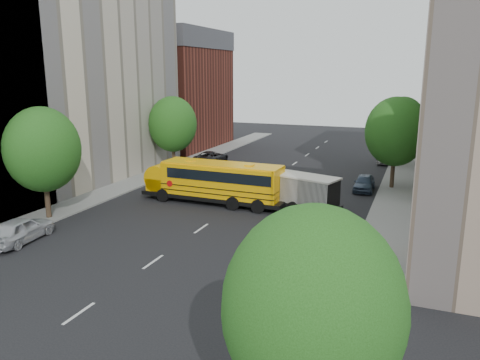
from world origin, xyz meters
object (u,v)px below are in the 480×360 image
Objects in this scene: street_tree_4 at (396,132)px; safari_truck at (299,191)px; parked_car_1 at (180,170)px; street_tree_1 at (43,150)px; parked_car_0 at (20,230)px; parked_car_4 at (364,183)px; street_tree_2 at (173,124)px; street_tree_3 at (313,308)px; school_bus at (212,180)px; parked_car_3 at (312,312)px; street_tree_5 at (402,122)px; parked_car_5 at (386,157)px; parked_car_2 at (211,157)px.

street_tree_4 is 11.81m from safari_truck.
street_tree_1 is at bearing 80.32° from parked_car_1.
parked_car_0 reaches higher than parked_car_4.
street_tree_2 is 1.08× the size of street_tree_3.
school_bus is (9.11, 7.96, -3.09)m from street_tree_1.
street_tree_1 is at bearing -137.60° from school_bus.
safari_truck is 16.51m from parked_car_3.
street_tree_1 is at bearing 147.53° from street_tree_3.
street_tree_5 is 1.84× the size of parked_car_4.
parked_car_0 reaches higher than parked_car_1.
street_tree_3 is 44.00m from street_tree_5.
parked_car_5 reaches higher than parked_car_3.
street_tree_2 is 18.86m from safari_truck.
street_tree_4 is 1.84× the size of parked_car_1.
school_bus is 19.14m from parked_car_3.
street_tree_5 is at bearing 7.06° from parked_car_5.
parked_car_1 is 1.06× the size of parked_car_5.
school_bus is 2.72× the size of parked_car_3.
school_bus reaches higher than parked_car_2.
street_tree_5 is 1.12× the size of safari_truck.
street_tree_5 is at bearing 79.81° from parked_car_4.
parked_car_4 is (10.69, 8.38, -1.16)m from school_bus.
street_tree_4 reaches higher than parked_car_0.
school_bus is at bearing -47.79° from street_tree_2.
safari_truck reaches higher than parked_car_5.
parked_car_2 is at bearing 121.54° from parked_car_3.
parked_car_0 is 39.01m from parked_car_5.
parked_car_3 is 1.05× the size of parked_car_5.
parked_car_1 reaches higher than parked_car_5.
school_bus reaches higher than safari_truck.
school_bus is 2.69× the size of parked_car_1.
parked_car_1 is (-6.91, 7.26, -1.13)m from school_bus.
parked_car_1 is at bearing -172.01° from street_tree_4.
street_tree_1 is 23.05m from parked_car_2.
parked_car_1 is at bearing 94.43° from parked_car_2.
street_tree_3 is at bearing 122.67° from parked_car_1.
safari_truck is 1.52× the size of parked_car_1.
parked_car_2 is (0.37, 26.79, -0.07)m from parked_car_0.
street_tree_3 reaches higher than school_bus.
street_tree_2 is 1.89× the size of parked_car_4.
street_tree_3 is 1.61× the size of parked_car_1.
street_tree_1 is 28.43m from street_tree_4.
street_tree_5 is at bearing 28.61° from street_tree_2.
street_tree_3 is at bearing -86.89° from parked_car_4.
parked_car_5 is at bearing -124.51° from parked_car_0.
parked_car_4 is at bearing -136.86° from parked_car_0.
parked_car_5 is (0.00, 37.25, 0.05)m from parked_car_3.
parked_car_3 is 1.07× the size of parked_car_4.
street_tree_5 reaches higher than street_tree_3.
street_tree_5 reaches higher than parked_car_0.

